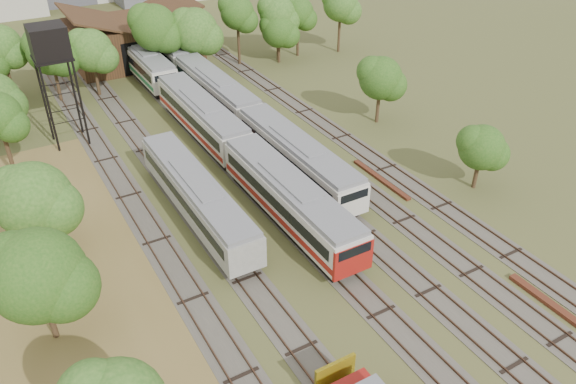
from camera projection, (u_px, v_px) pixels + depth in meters
ground at (439, 333)px, 34.63m from camera, size 240.00×240.00×0.00m
dry_grass_patch at (113, 360)px, 32.85m from camera, size 14.00×60.00×0.04m
tracks at (248, 163)px, 52.56m from camera, size 24.60×80.00×0.19m
railcar_red_set at (240, 153)px, 49.89m from camera, size 3.15×34.58×3.89m
railcar_green_set at (216, 91)px, 62.07m from camera, size 3.06×52.08×3.78m
railcar_rear at (144, 63)px, 69.79m from camera, size 3.07×16.08×3.80m
old_grey_coach at (197, 196)px, 44.15m from camera, size 2.89×18.00×3.58m
water_tower at (49, 45)px, 50.98m from camera, size 3.37×3.37×11.64m
rail_pile_near at (563, 313)px, 35.91m from camera, size 0.55×8.31×0.28m
rail_pile_far at (381, 179)px, 49.88m from camera, size 0.47×7.60×0.25m
maintenance_shed at (134, 39)px, 74.93m from camera, size 16.45×11.55×7.58m
tree_band_left at (22, 188)px, 39.55m from camera, size 6.67×65.21×8.10m
tree_band_far at (181, 28)px, 68.27m from camera, size 46.85×10.14×9.27m
tree_band_right at (351, 69)px, 61.23m from camera, size 5.13×40.58×7.15m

